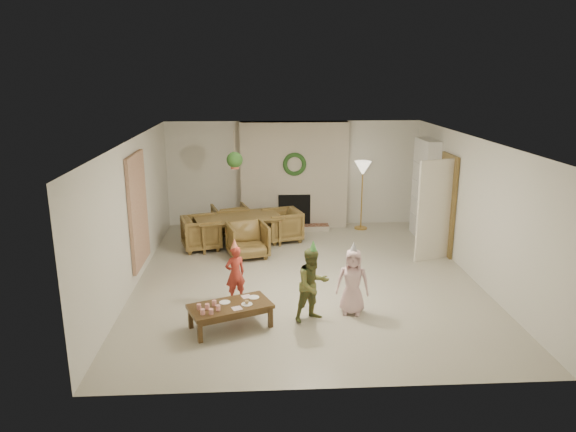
{
  "coord_description": "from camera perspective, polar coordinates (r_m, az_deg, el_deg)",
  "views": [
    {
      "loc": [
        -0.82,
        -8.93,
        3.61
      ],
      "look_at": [
        -0.3,
        0.4,
        1.05
      ],
      "focal_mm": 32.95,
      "sensor_mm": 36.0,
      "label": 1
    }
  ],
  "objects": [
    {
      "name": "coffee_table_apron",
      "position": [
        7.81,
        -6.24,
        -10.09
      ],
      "size": [
        1.18,
        0.87,
        0.07
      ],
      "primitive_type": "cube",
      "rotation": [
        0.0,
        0.0,
        0.39
      ],
      "color": "#4B3419",
      "rests_on": "floor"
    },
    {
      "name": "books_row_lower",
      "position": [
        12.04,
        14.42,
        0.3
      ],
      "size": [
        0.2,
        0.4,
        0.24
      ],
      "primitive_type": "cube",
      "color": "#A8361F",
      "rests_on": "bookshelf_shelf_a"
    },
    {
      "name": "party_hat_red",
      "position": [
        8.42,
        -5.81,
        -3.01
      ],
      "size": [
        0.14,
        0.14,
        0.18
      ],
      "primitive_type": "cone",
      "rotation": [
        0.0,
        0.0,
        0.09
      ],
      "color": "#F7B652",
      "rests_on": "child_red"
    },
    {
      "name": "curtain_panel",
      "position": [
        9.67,
        -15.87,
        0.6
      ],
      "size": [
        0.06,
        1.2,
        2.0
      ],
      "primitive_type": "cube",
      "color": "#C4A98B",
      "rests_on": "wall_left"
    },
    {
      "name": "books_row_upper",
      "position": [
        11.92,
        14.6,
        4.04
      ],
      "size": [
        0.2,
        0.36,
        0.22
      ],
      "primitive_type": "cube",
      "color": "#B38B26",
      "rests_on": "bookshelf_shelf_c"
    },
    {
      "name": "dining_chair_far",
      "position": [
        12.09,
        -6.26,
        -0.42
      ],
      "size": [
        0.93,
        0.94,
        0.7
      ],
      "primitive_type": "imported",
      "rotation": [
        0.0,
        0.0,
        3.41
      ],
      "color": "brown",
      "rests_on": "floor"
    },
    {
      "name": "bookshelf_shelf_d",
      "position": [
        11.97,
        14.63,
        5.4
      ],
      "size": [
        0.3,
        0.92,
        0.03
      ],
      "primitive_type": "cube",
      "color": "white",
      "rests_on": "bookshelf_carcass"
    },
    {
      "name": "party_hat_pink",
      "position": [
        7.98,
        7.11,
        -3.35
      ],
      "size": [
        0.18,
        0.18,
        0.19
      ],
      "primitive_type": "cone",
      "rotation": [
        0.0,
        0.0,
        -0.4
      ],
      "color": "#A9A8AF",
      "rests_on": "child_pink"
    },
    {
      "name": "bookshelf_shelf_a",
      "position": [
        12.22,
        14.26,
        -0.15
      ],
      "size": [
        0.3,
        0.92,
        0.03
      ],
      "primitive_type": "cube",
      "color": "white",
      "rests_on": "bookshelf_carcass"
    },
    {
      "name": "bookshelf_shelf_c",
      "position": [
        12.04,
        14.5,
        3.52
      ],
      "size": [
        0.3,
        0.92,
        0.03
      ],
      "primitive_type": "cube",
      "color": "white",
      "rests_on": "bookshelf_carcass"
    },
    {
      "name": "cup_c",
      "position": [
        7.51,
        -8.3,
        -10.17
      ],
      "size": [
        0.08,
        0.08,
        0.08
      ],
      "primitive_type": "cylinder",
      "rotation": [
        0.0,
        0.0,
        0.39
      ],
      "color": "white",
      "rests_on": "coffee_table_top"
    },
    {
      "name": "plate_c",
      "position": [
        7.98,
        -3.72,
        -8.74
      ],
      "size": [
        0.21,
        0.21,
        0.01
      ],
      "primitive_type": "cylinder",
      "rotation": [
        0.0,
        0.0,
        0.39
      ],
      "color": "white",
      "rests_on": "coffee_table_top"
    },
    {
      "name": "plate_a",
      "position": [
        7.85,
        -6.84,
        -9.22
      ],
      "size": [
        0.21,
        0.21,
        0.01
      ],
      "primitive_type": "cylinder",
      "rotation": [
        0.0,
        0.0,
        0.39
      ],
      "color": "white",
      "rests_on": "coffee_table_top"
    },
    {
      "name": "floor_lamp_base",
      "position": [
        12.69,
        7.84,
        -1.28
      ],
      "size": [
        0.3,
        0.3,
        0.03
      ],
      "primitive_type": "cylinder",
      "color": "gold",
      "rests_on": "floor"
    },
    {
      "name": "fireplace_hearth",
      "position": [
        12.43,
        0.73,
        -1.28
      ],
      "size": [
        1.6,
        0.3,
        0.12
      ],
      "primitive_type": "cube",
      "color": "#5E2B1A",
      "rests_on": "floor"
    },
    {
      "name": "wall_right",
      "position": [
        10.0,
        19.38,
        0.78
      ],
      "size": [
        0.0,
        7.0,
        7.0
      ],
      "primitive_type": "plane",
      "rotation": [
        1.57,
        0.0,
        -1.57
      ],
      "color": "silver",
      "rests_on": "floor"
    },
    {
      "name": "child_pink",
      "position": [
        8.18,
        6.98,
        -7.05
      ],
      "size": [
        0.56,
        0.43,
        1.03
      ],
      "primitive_type": "imported",
      "rotation": [
        0.0,
        0.0,
        -0.22
      ],
      "color": "beige",
      "rests_on": "floor"
    },
    {
      "name": "dining_chair_near",
      "position": [
        10.61,
        -4.37,
        -2.62
      ],
      "size": [
        0.93,
        0.94,
        0.7
      ],
      "primitive_type": "imported",
      "rotation": [
        0.0,
        0.0,
        0.27
      ],
      "color": "brown",
      "rests_on": "floor"
    },
    {
      "name": "napkin_right",
      "position": [
        8.01,
        -4.51,
        -8.66
      ],
      "size": [
        0.18,
        0.18,
        0.01
      ],
      "primitive_type": "cube",
      "rotation": [
        0.0,
        0.0,
        0.39
      ],
      "color": "#EEAFC0",
      "rests_on": "coffee_table_top"
    },
    {
      "name": "coffee_leg_bl",
      "position": [
        7.94,
        -10.47,
        -10.79
      ],
      "size": [
        0.08,
        0.08,
        0.31
      ],
      "primitive_type": "cube",
      "rotation": [
        0.0,
        0.0,
        0.39
      ],
      "color": "#4B3419",
      "rests_on": "floor"
    },
    {
      "name": "wall_front",
      "position": [
        5.98,
        5.0,
        -8.0
      ],
      "size": [
        7.0,
        0.0,
        7.0
      ],
      "primitive_type": "plane",
      "rotation": [
        -1.57,
        0.0,
        0.0
      ],
      "color": "silver",
      "rests_on": "floor"
    },
    {
      "name": "cup_a",
      "position": [
        7.52,
        -9.2,
        -10.16
      ],
      "size": [
        0.08,
        0.08,
        0.08
      ],
      "primitive_type": "cylinder",
      "rotation": [
        0.0,
        0.0,
        0.39
      ],
      "color": "white",
      "rests_on": "coffee_table_top"
    },
    {
      "name": "floor",
      "position": [
        9.67,
        1.92,
        -6.61
      ],
      "size": [
        7.0,
        7.0,
        0.0
      ],
      "primitive_type": "plane",
      "color": "#B7B29E",
      "rests_on": "ground"
    },
    {
      "name": "coffee_leg_fr",
      "position": [
        7.84,
        -1.91,
        -10.87
      ],
      "size": [
        0.08,
        0.08,
        0.31
      ],
      "primitive_type": "cube",
      "rotation": [
        0.0,
        0.0,
        0.39
      ],
      "color": "#4B3419",
      "rests_on": "floor"
    },
    {
      "name": "food_scoop",
      "position": [
        7.75,
        -4.47,
        -9.22
      ],
      "size": [
        0.08,
        0.08,
        0.06
      ],
      "primitive_type": "sphere",
      "rotation": [
        0.0,
        0.0,
        0.39
      ],
      "color": "tan",
      "rests_on": "plate_b"
    },
    {
      "name": "child_plaid",
      "position": [
        7.89,
        2.68,
        -7.42
      ],
      "size": [
        0.68,
        0.63,
        1.12
      ],
      "primitive_type": "imported",
      "rotation": [
        0.0,
        0.0,
        0.47
      ],
      "color": "olive",
      "rests_on": "floor"
    },
    {
      "name": "floor_lamp_shade",
      "position": [
        12.36,
        8.08,
        5.12
      ],
      "size": [
        0.39,
        0.39,
        0.32
      ],
      "primitive_type": "cone",
      "rotation": [
        3.14,
        0.0,
        0.0
      ],
      "color": "beige",
      "rests_on": "floor_lamp_post"
    },
    {
      "name": "bookshelf_carcass",
      "position": [
        12.08,
        14.55,
        2.83
      ],
      "size": [
        0.3,
        1.0,
        2.2
      ],
      "primitive_type": "cube",
      "color": "white",
      "rests_on": "floor"
    },
    {
      "name": "cup_f",
      "position": [
        7.76,
        -7.97,
        -9.28
      ],
      "size": [
        0.08,
        0.08,
        0.08
      ],
      "primitive_type": "cylinder",
      "rotation": [
        0.0,
        0.0,
        0.39
      ],
      "color": "white",
      "rests_on": "coffee_table_top"
    },
    {
      "name": "fireplace_firebox",
      "position": [
        12.49,
        0.68,
        0.66
      ],
      "size": [
        0.75,
        0.12,
        0.75
      ],
      "primitive_type": "cube",
      "color": "black",
      "rests_on": "floor"
    },
    {
      "name": "ceiling",
      "position": [
        9.04,
        2.06,
        8.25
      ],
      "size": [
        7.0,
        7.0,
        0.0
      ],
      "primitive_type": "plane",
      "rotation": [
        3.14,
        0.0,
        0.0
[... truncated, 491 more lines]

